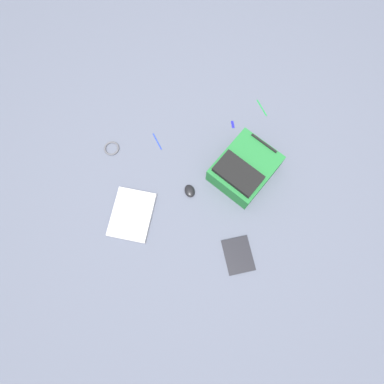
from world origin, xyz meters
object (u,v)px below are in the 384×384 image
Objects in this scene: computer_mouse at (190,191)px; backpack at (244,169)px; laptop at (132,214)px; pen_black at (262,108)px; cable_coil at (112,148)px; pen_blue at (157,141)px; usb_stick at (233,124)px; book_red at (238,255)px.

backpack is at bearing -178.21° from computer_mouse.
backpack reaches higher than laptop.
pen_black is at bearing -147.89° from computer_mouse.
cable_coil reaches higher than pen_blue.
computer_mouse reaches higher than usb_stick.
cable_coil is at bearing 130.43° from book_red.
usb_stick is at bearing 81.30° from book_red.
computer_mouse is 0.60m from usb_stick.
computer_mouse reaches higher than laptop.
pen_blue is (0.23, 0.51, -0.01)m from laptop.
pen_black is (0.62, 0.56, -0.01)m from computer_mouse.
cable_coil is 1.13m from pen_black.
laptop is 1.22m from pen_black.
pen_black is (1.12, 0.16, -0.00)m from cable_coil.
computer_mouse is 0.64m from cable_coil.
backpack is 9.49× the size of usb_stick.
laptop is (-0.78, -0.18, -0.07)m from backpack.
usb_stick is (0.38, 0.46, -0.01)m from computer_mouse.
laptop is at bearing -144.67° from usb_stick.
usb_stick is (0.88, 0.06, -0.00)m from cable_coil.
usb_stick is at bearing 5.26° from pen_blue.
cable_coil is (-0.88, 0.32, -0.08)m from backpack.
computer_mouse is (0.40, 0.10, 0.00)m from laptop.
backpack is 0.57m from book_red.
laptop is at bearing 4.61° from computer_mouse.
cable_coil is 1.91× the size of usb_stick.
book_red is at bearing -49.57° from cable_coil.
book_red reaches higher than usb_stick.
laptop is 3.83× the size of cable_coil.
computer_mouse is 1.64× the size of usb_stick.
computer_mouse reaches higher than book_red.
pen_blue is at bearing -76.57° from computer_mouse.
usb_stick is (-0.24, -0.10, -0.00)m from pen_black.
backpack is 0.40m from computer_mouse.
pen_black is at bearing 63.28° from backpack.
laptop is at bearing 150.25° from book_red.
book_red is at bearing -98.70° from usb_stick.
cable_coil is (-0.10, 0.50, -0.01)m from laptop.
laptop is 2.79× the size of pen_black.
pen_black is at bearing 8.04° from cable_coil.
book_red reaches higher than pen_black.
pen_black is (1.02, 0.66, -0.01)m from laptop.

